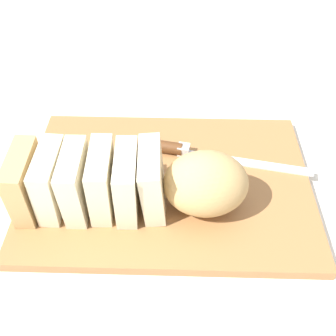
{
  "coord_description": "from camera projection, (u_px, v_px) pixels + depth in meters",
  "views": [
    {
      "loc": [
        0.0,
        0.39,
        0.48
      ],
      "look_at": [
        0.0,
        0.0,
        0.05
      ],
      "focal_mm": 39.24,
      "sensor_mm": 36.0,
      "label": 1
    }
  ],
  "objects": [
    {
      "name": "crumb_stray_left",
      "position": [
        177.0,
        188.0,
        0.59
      ],
      "size": [
        0.01,
        0.01,
        0.01
      ],
      "primitive_type": "sphere",
      "color": "tan",
      "rests_on": "cutting_board"
    },
    {
      "name": "cutting_board",
      "position": [
        168.0,
        184.0,
        0.61
      ],
      "size": [
        0.48,
        0.33,
        0.02
      ],
      "primitive_type": "cube",
      "rotation": [
        0.0,
        0.0,
        -0.03
      ],
      "color": "#9E6B3D",
      "rests_on": "ground_plane"
    },
    {
      "name": "ground_plane",
      "position": [
        168.0,
        188.0,
        0.62
      ],
      "size": [
        3.0,
        3.0,
        0.0
      ],
      "primitive_type": "plane",
      "color": "silver"
    },
    {
      "name": "crumb_stray_right",
      "position": [
        164.0,
        197.0,
        0.58
      ],
      "size": [
        0.0,
        0.0,
        0.0
      ],
      "primitive_type": "sphere",
      "color": "tan",
      "rests_on": "cutting_board"
    },
    {
      "name": "bread_loaf",
      "position": [
        137.0,
        183.0,
        0.53
      ],
      "size": [
        0.34,
        0.1,
        0.11
      ],
      "rotation": [
        0.0,
        0.0,
        -0.01
      ],
      "color": "tan",
      "rests_on": "cutting_board"
    },
    {
      "name": "crumb_near_loaf",
      "position": [
        188.0,
        164.0,
        0.63
      ],
      "size": [
        0.0,
        0.0,
        0.0
      ],
      "primitive_type": "sphere",
      "color": "tan",
      "rests_on": "cutting_board"
    },
    {
      "name": "crumb_near_knife",
      "position": [
        164.0,
        191.0,
        0.59
      ],
      "size": [
        0.0,
        0.0,
        0.0
      ],
      "primitive_type": "sphere",
      "color": "tan",
      "rests_on": "cutting_board"
    },
    {
      "name": "bread_knife",
      "position": [
        192.0,
        152.0,
        0.64
      ],
      "size": [
        0.27,
        0.08,
        0.02
      ],
      "rotation": [
        0.0,
        0.0,
        2.93
      ],
      "color": "silver",
      "rests_on": "cutting_board"
    }
  ]
}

